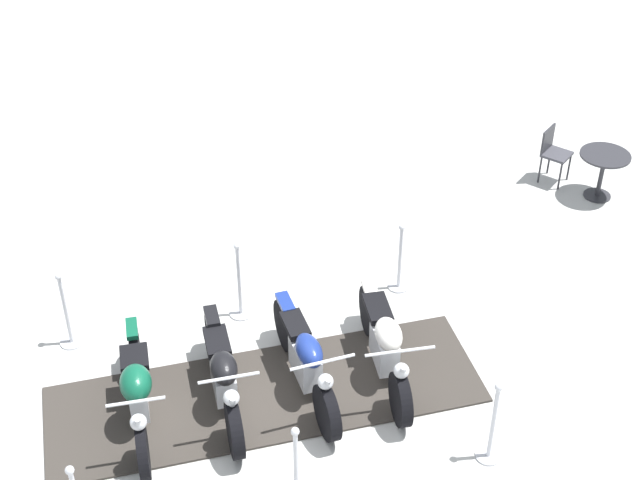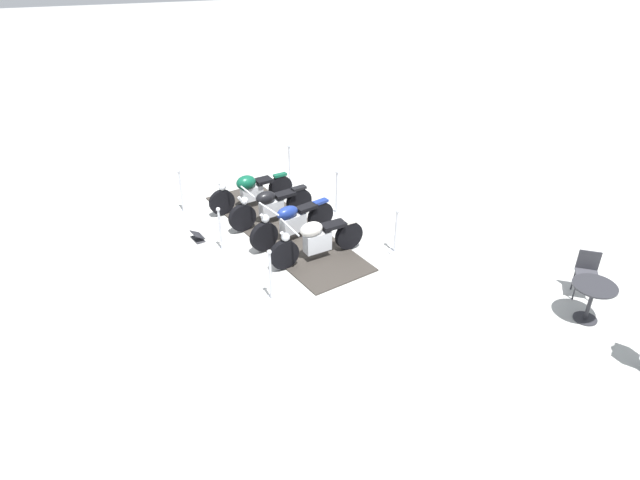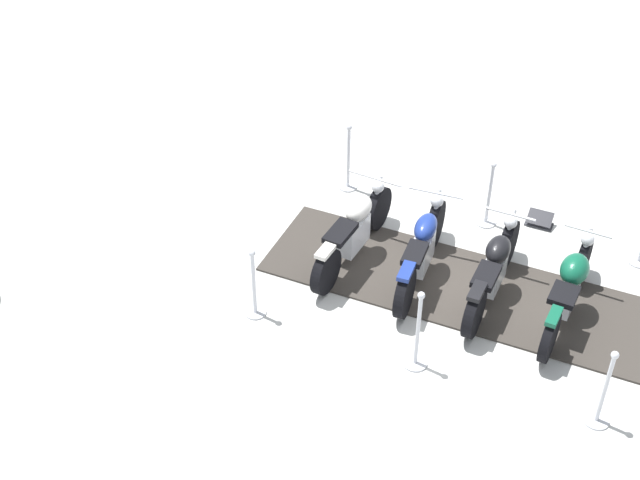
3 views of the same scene
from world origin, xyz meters
The scene contains 13 objects.
ground_plane centered at (0.00, 0.00, 0.00)m, with size 80.00×80.00×0.00m, color silver.
display_platform centered at (0.00, 0.00, 0.02)m, with size 5.11×1.56×0.03m, color #38332D.
motorcycle_forest centered at (0.49, -1.37, 0.50)m, with size 2.18×0.82×0.93m.
motorcycle_black centered at (0.17, -0.45, 0.47)m, with size 2.11×0.87×0.95m.
motorcycle_navy centered at (-0.12, 0.47, 0.48)m, with size 2.10×1.05×0.96m.
motorcycle_cream centered at (-0.42, 1.39, 0.49)m, with size 2.17×0.86×0.94m.
stanchion_left_rear centered at (-2.13, 1.59, 0.38)m, with size 0.28×0.28×1.04m.
stanchion_right_rear centered at (0.79, 2.54, 0.40)m, with size 0.29×0.29×1.11m.
stanchion_left_front centered at (-0.79, -2.54, 0.39)m, with size 0.30×0.30×1.11m.
stanchion_right_mid centered at (1.46, 0.47, 0.36)m, with size 0.31×0.31×1.06m.
stanchion_left_mid centered at (-1.46, -0.47, 0.40)m, with size 0.31×0.31×1.15m.
cafe_table centered at (-4.56, 4.72, 0.57)m, with size 0.77×0.77×0.75m.
cafe_chair_near_table centered at (-5.00, 4.03, 0.54)m, with size 0.55×0.55×0.90m.
Camera 1 is at (7.75, 1.06, 7.95)m, focal length 52.17 mm.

